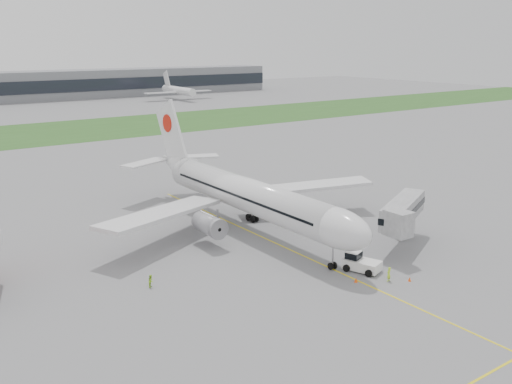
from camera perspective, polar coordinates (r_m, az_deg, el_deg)
ground at (r=83.42m, az=0.59°, el=-4.52°), size 600.00×600.00×0.00m
apron_markings at (r=79.68m, az=2.71°, el=-5.47°), size 70.00×70.00×0.04m
grass_strip at (r=191.39m, az=-21.18°, el=5.46°), size 600.00×50.00×0.02m
airliner at (r=85.58m, az=-1.33°, el=-0.06°), size 48.13×53.95×17.88m
pushback_tug at (r=72.48m, az=10.34°, el=-6.92°), size 4.14×5.01×2.27m
jet_bridge at (r=80.49m, az=14.42°, el=-1.98°), size 13.78×9.82×6.75m
safety_cone_left at (r=69.18m, az=9.97°, el=-8.66°), size 0.43×0.43×0.58m
safety_cone_right at (r=70.85m, az=15.12°, el=-8.40°), size 0.39×0.39×0.54m
ground_crew_near at (r=70.04m, az=13.13°, el=-8.00°), size 0.72×0.55×1.77m
ground_crew_far at (r=67.82m, az=-10.46°, el=-8.74°), size 0.92×0.94×1.52m
distant_aircraft_right at (r=289.41m, az=-7.74°, el=9.12°), size 36.10×32.16×13.36m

